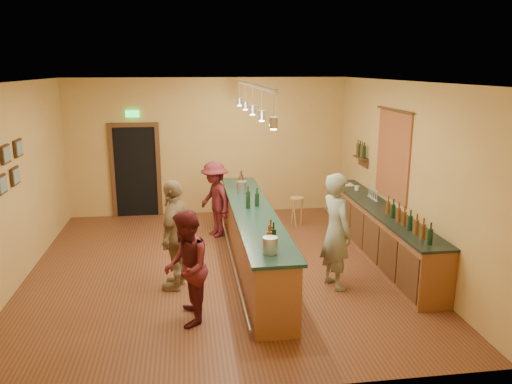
{
  "coord_description": "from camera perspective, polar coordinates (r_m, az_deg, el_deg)",
  "views": [
    {
      "loc": [
        -0.51,
        -8.18,
        3.43
      ],
      "look_at": [
        0.67,
        0.2,
        1.3
      ],
      "focal_mm": 35.0,
      "sensor_mm": 36.0,
      "label": 1
    }
  ],
  "objects": [
    {
      "name": "wall_left",
      "position": [
        8.82,
        -25.92,
        0.7
      ],
      "size": [
        0.02,
        7.0,
        3.2
      ],
      "primitive_type": "cube",
      "color": "#C28B49",
      "rests_on": "floor"
    },
    {
      "name": "floor",
      "position": [
        8.88,
        -4.15,
        -8.64
      ],
      "size": [
        7.0,
        7.0,
        0.0
      ],
      "primitive_type": "plane",
      "color": "#552D18",
      "rests_on": "ground"
    },
    {
      "name": "bottle_shelf",
      "position": [
        10.87,
        11.93,
        4.47
      ],
      "size": [
        0.17,
        0.55,
        0.54
      ],
      "color": "#482E15",
      "rests_on": "wall_right"
    },
    {
      "name": "wall_back",
      "position": [
        11.83,
        -5.46,
        5.15
      ],
      "size": [
        6.5,
        0.02,
        3.2
      ],
      "primitive_type": "cube",
      "color": "#C28B49",
      "rests_on": "floor"
    },
    {
      "name": "pendant_track",
      "position": [
        8.26,
        -0.4,
        11.01
      ],
      "size": [
        0.11,
        4.6,
        0.5
      ],
      "color": "silver",
      "rests_on": "ceiling"
    },
    {
      "name": "ceiling",
      "position": [
        8.2,
        -4.55,
        12.46
      ],
      "size": [
        6.5,
        7.0,
        0.02
      ],
      "primitive_type": "cube",
      "color": "silver",
      "rests_on": "wall_back"
    },
    {
      "name": "tapestry",
      "position": [
        9.49,
        15.36,
        4.02
      ],
      "size": [
        0.03,
        1.4,
        1.6
      ],
      "primitive_type": "cube",
      "color": "maroon",
      "rests_on": "wall_right"
    },
    {
      "name": "customer_c",
      "position": [
        10.28,
        -4.71,
        -0.84
      ],
      "size": [
        0.95,
        1.16,
        1.57
      ],
      "primitive_type": "imported",
      "rotation": [
        0.0,
        0.0,
        -1.14
      ],
      "color": "#59191E",
      "rests_on": "floor"
    },
    {
      "name": "back_counter",
      "position": [
        9.52,
        13.9,
        -4.33
      ],
      "size": [
        0.6,
        4.55,
        1.27
      ],
      "color": "brown",
      "rests_on": "floor"
    },
    {
      "name": "wall_front",
      "position": [
        5.05,
        -1.71,
        -7.14
      ],
      "size": [
        6.5,
        0.02,
        3.2
      ],
      "primitive_type": "cube",
      "color": "#C28B49",
      "rests_on": "floor"
    },
    {
      "name": "tasting_bar",
      "position": [
        8.72,
        -0.39,
        -4.78
      ],
      "size": [
        0.73,
        5.1,
        1.38
      ],
      "color": "brown",
      "rests_on": "floor"
    },
    {
      "name": "doorway",
      "position": [
        11.94,
        -13.59,
        2.59
      ],
      "size": [
        1.15,
        0.09,
        2.48
      ],
      "color": "black",
      "rests_on": "wall_back"
    },
    {
      "name": "bartender",
      "position": [
        7.93,
        9.13,
        -4.44
      ],
      "size": [
        0.62,
        0.78,
        1.86
      ],
      "primitive_type": "imported",
      "rotation": [
        0.0,
        0.0,
        1.86
      ],
      "color": "gray",
      "rests_on": "floor"
    },
    {
      "name": "customer_b",
      "position": [
        7.93,
        -9.22,
        -4.82
      ],
      "size": [
        0.71,
        1.11,
        1.76
      ],
      "primitive_type": "imported",
      "rotation": [
        0.0,
        0.0,
        -1.86
      ],
      "color": "#997A51",
      "rests_on": "floor"
    },
    {
      "name": "customer_a",
      "position": [
        6.86,
        -7.98,
        -8.6
      ],
      "size": [
        0.62,
        0.79,
        1.59
      ],
      "primitive_type": "imported",
      "rotation": [
        0.0,
        0.0,
        -1.59
      ],
      "color": "#59191E",
      "rests_on": "floor"
    },
    {
      "name": "bar_stool",
      "position": [
        11.04,
        4.65,
        -1.38
      ],
      "size": [
        0.31,
        0.31,
        0.64
      ],
      "rotation": [
        0.0,
        0.0,
        0.14
      ],
      "color": "#A4824A",
      "rests_on": "floor"
    },
    {
      "name": "wall_right",
      "position": [
        9.18,
        16.35,
        2.04
      ],
      "size": [
        0.02,
        7.0,
        3.2
      ],
      "primitive_type": "cube",
      "color": "#C28B49",
      "rests_on": "floor"
    }
  ]
}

